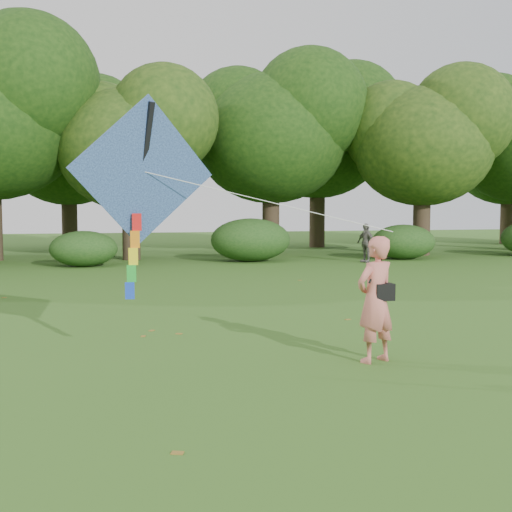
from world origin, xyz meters
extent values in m
plane|color=#265114|center=(0.00, 0.00, 0.00)|extent=(100.00, 100.00, 0.00)
imported|color=#CE6D61|center=(0.78, -0.18, 0.97)|extent=(0.83, 0.70, 1.94)
imported|color=#635F58|center=(7.69, 16.28, 0.83)|extent=(0.72, 1.06, 1.67)
cube|color=black|center=(0.90, -0.21, 1.09)|extent=(0.30, 0.20, 0.26)
cylinder|color=black|center=(0.78, -0.22, 1.46)|extent=(0.33, 0.14, 0.47)
cube|color=#293AB4|center=(-2.66, 0.59, 2.92)|extent=(2.19, 0.66, 2.23)
cube|color=black|center=(-2.66, 0.62, 2.92)|extent=(0.36, 0.59, 2.01)
cylinder|color=white|center=(-0.81, 0.18, 2.46)|extent=(3.70, 0.83, 0.92)
cube|color=red|center=(-2.76, 0.61, 2.16)|extent=(0.14, 0.06, 0.26)
cube|color=orange|center=(-2.79, 0.61, 1.90)|extent=(0.14, 0.06, 0.26)
cube|color=yellow|center=(-2.82, 0.61, 1.64)|extent=(0.14, 0.06, 0.26)
cube|color=green|center=(-2.85, 0.61, 1.38)|extent=(0.14, 0.06, 0.26)
cube|color=blue|center=(-2.88, 0.61, 1.12)|extent=(0.14, 0.06, 0.26)
cylinder|color=#3A2D1E|center=(-2.00, 20.00, 1.57)|extent=(0.80, 0.80, 3.15)
ellipsoid|color=#1E3F11|center=(-2.00, 20.00, 4.91)|extent=(6.40, 6.40, 5.44)
cylinder|color=#3A2D1E|center=(5.00, 22.00, 1.84)|extent=(0.86, 0.86, 3.67)
ellipsoid|color=#1E3F11|center=(5.00, 22.00, 5.76)|extent=(7.60, 7.60, 6.46)
cylinder|color=#3A2D1E|center=(12.00, 19.50, 1.72)|extent=(0.83, 0.83, 3.43)
ellipsoid|color=#1E3F11|center=(12.00, 19.50, 5.30)|extent=(6.80, 6.80, 5.78)
cylinder|color=#3A2D1E|center=(-5.00, 27.50, 1.75)|extent=(0.84, 0.84, 3.50)
ellipsoid|color=#1E3F11|center=(-5.00, 27.50, 5.43)|extent=(7.00, 7.00, 5.95)
cylinder|color=#3A2D1E|center=(9.00, 26.50, 2.01)|extent=(0.90, 0.90, 4.02)
ellipsoid|color=#1E3F11|center=(9.00, 26.50, 6.17)|extent=(7.80, 7.80, 6.63)
cylinder|color=#3A2D1E|center=(22.00, 27.00, 1.78)|extent=(0.85, 0.85, 3.57)
ellipsoid|color=#1E3F11|center=(22.00, 27.00, 5.55)|extent=(7.20, 7.20, 6.12)
ellipsoid|color=#264919|center=(-4.00, 17.10, 0.71)|extent=(2.66, 2.09, 1.42)
ellipsoid|color=#264919|center=(3.00, 17.90, 0.94)|extent=(3.50, 2.75, 1.88)
ellipsoid|color=#264919|center=(10.00, 17.40, 0.79)|extent=(2.94, 2.31, 1.58)
cube|color=olive|center=(-2.60, -3.14, 0.00)|extent=(0.14, 0.12, 0.01)
cube|color=olive|center=(4.21, 7.08, 0.00)|extent=(0.09, 0.12, 0.01)
cube|color=olive|center=(1.76, 3.38, 0.00)|extent=(0.13, 0.10, 0.01)
cube|color=olive|center=(-2.38, 3.12, 0.00)|extent=(0.14, 0.14, 0.01)
cube|color=olive|center=(-2.57, 2.61, 0.00)|extent=(0.11, 0.14, 0.01)
cube|color=olive|center=(2.93, 10.52, 0.00)|extent=(0.12, 0.08, 0.01)
cube|color=olive|center=(-1.90, 2.69, 0.00)|extent=(0.14, 0.13, 0.01)
cube|color=olive|center=(-5.80, 8.54, 0.00)|extent=(0.13, 0.10, 0.01)
camera|label=1|loc=(-3.27, -9.21, 2.40)|focal=45.00mm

